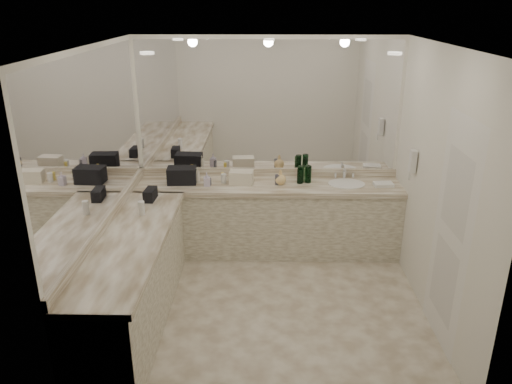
{
  "coord_description": "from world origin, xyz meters",
  "views": [
    {
      "loc": [
        -0.04,
        -4.45,
        2.96
      ],
      "look_at": [
        -0.13,
        0.4,
        1.1
      ],
      "focal_mm": 35.0,
      "sensor_mm": 36.0,
      "label": 1
    }
  ],
  "objects_px": {
    "black_toiletry_bag": "(182,175)",
    "soap_bottle_b": "(207,179)",
    "sink": "(347,184)",
    "cream_cosmetic_case": "(241,177)",
    "hand_towel": "(383,184)",
    "soap_bottle_a": "(197,175)",
    "wall_phone": "(413,161)",
    "soap_bottle_c": "(280,177)"
  },
  "relations": [
    {
      "from": "sink",
      "to": "soap_bottle_a",
      "type": "relative_size",
      "value": 2.43
    },
    {
      "from": "wall_phone",
      "to": "cream_cosmetic_case",
      "type": "bearing_deg",
      "value": 165.01
    },
    {
      "from": "wall_phone",
      "to": "cream_cosmetic_case",
      "type": "distance_m",
      "value": 1.97
    },
    {
      "from": "cream_cosmetic_case",
      "to": "soap_bottle_b",
      "type": "xyz_separation_m",
      "value": [
        -0.41,
        -0.09,
        0.0
      ]
    },
    {
      "from": "soap_bottle_b",
      "to": "soap_bottle_c",
      "type": "distance_m",
      "value": 0.88
    },
    {
      "from": "cream_cosmetic_case",
      "to": "hand_towel",
      "type": "distance_m",
      "value": 1.7
    },
    {
      "from": "wall_phone",
      "to": "soap_bottle_b",
      "type": "relative_size",
      "value": 1.46
    },
    {
      "from": "soap_bottle_c",
      "to": "soap_bottle_b",
      "type": "bearing_deg",
      "value": -174.97
    },
    {
      "from": "soap_bottle_c",
      "to": "wall_phone",
      "type": "bearing_deg",
      "value": -19.04
    },
    {
      "from": "black_toiletry_bag",
      "to": "soap_bottle_b",
      "type": "relative_size",
      "value": 2.07
    },
    {
      "from": "soap_bottle_b",
      "to": "sink",
      "type": "bearing_deg",
      "value": 3.18
    },
    {
      "from": "sink",
      "to": "soap_bottle_c",
      "type": "relative_size",
      "value": 2.49
    },
    {
      "from": "cream_cosmetic_case",
      "to": "soap_bottle_b",
      "type": "bearing_deg",
      "value": -162.15
    },
    {
      "from": "sink",
      "to": "cream_cosmetic_case",
      "type": "bearing_deg",
      "value": 179.95
    },
    {
      "from": "soap_bottle_c",
      "to": "black_toiletry_bag",
      "type": "bearing_deg",
      "value": 179.17
    },
    {
      "from": "hand_towel",
      "to": "soap_bottle_b",
      "type": "relative_size",
      "value": 1.35
    },
    {
      "from": "black_toiletry_bag",
      "to": "soap_bottle_a",
      "type": "distance_m",
      "value": 0.19
    },
    {
      "from": "soap_bottle_a",
      "to": "soap_bottle_c",
      "type": "height_order",
      "value": "soap_bottle_a"
    },
    {
      "from": "hand_towel",
      "to": "soap_bottle_b",
      "type": "height_order",
      "value": "soap_bottle_b"
    },
    {
      "from": "hand_towel",
      "to": "soap_bottle_a",
      "type": "bearing_deg",
      "value": 177.32
    },
    {
      "from": "sink",
      "to": "soap_bottle_c",
      "type": "distance_m",
      "value": 0.8
    },
    {
      "from": "soap_bottle_a",
      "to": "sink",
      "type": "bearing_deg",
      "value": -1.51
    },
    {
      "from": "sink",
      "to": "hand_towel",
      "type": "distance_m",
      "value": 0.43
    },
    {
      "from": "black_toiletry_bag",
      "to": "sink",
      "type": "bearing_deg",
      "value": -0.04
    },
    {
      "from": "black_toiletry_bag",
      "to": "cream_cosmetic_case",
      "type": "bearing_deg",
      "value": -0.01
    },
    {
      "from": "black_toiletry_bag",
      "to": "soap_bottle_a",
      "type": "xyz_separation_m",
      "value": [
        0.18,
        0.05,
        -0.01
      ]
    },
    {
      "from": "wall_phone",
      "to": "cream_cosmetic_case",
      "type": "height_order",
      "value": "wall_phone"
    },
    {
      "from": "sink",
      "to": "soap_bottle_b",
      "type": "bearing_deg",
      "value": -176.82
    },
    {
      "from": "sink",
      "to": "soap_bottle_a",
      "type": "xyz_separation_m",
      "value": [
        -1.8,
        0.05,
        0.1
      ]
    },
    {
      "from": "sink",
      "to": "wall_phone",
      "type": "relative_size",
      "value": 1.83
    },
    {
      "from": "wall_phone",
      "to": "soap_bottle_b",
      "type": "height_order",
      "value": "wall_phone"
    },
    {
      "from": "soap_bottle_a",
      "to": "soap_bottle_b",
      "type": "xyz_separation_m",
      "value": [
        0.13,
        -0.14,
        -0.01
      ]
    },
    {
      "from": "sink",
      "to": "soap_bottle_a",
      "type": "height_order",
      "value": "soap_bottle_a"
    },
    {
      "from": "sink",
      "to": "black_toiletry_bag",
      "type": "relative_size",
      "value": 1.29
    },
    {
      "from": "wall_phone",
      "to": "black_toiletry_bag",
      "type": "relative_size",
      "value": 0.7
    },
    {
      "from": "hand_towel",
      "to": "black_toiletry_bag",
      "type": "bearing_deg",
      "value": 178.61
    },
    {
      "from": "black_toiletry_bag",
      "to": "soap_bottle_c",
      "type": "relative_size",
      "value": 1.93
    },
    {
      "from": "black_toiletry_bag",
      "to": "hand_towel",
      "type": "distance_m",
      "value": 2.41
    },
    {
      "from": "soap_bottle_a",
      "to": "soap_bottle_c",
      "type": "bearing_deg",
      "value": -3.61
    },
    {
      "from": "soap_bottle_c",
      "to": "hand_towel",
      "type": "bearing_deg",
      "value": -1.92
    },
    {
      "from": "soap_bottle_a",
      "to": "soap_bottle_c",
      "type": "xyz_separation_m",
      "value": [
        1.01,
        -0.06,
        -0.0
      ]
    },
    {
      "from": "hand_towel",
      "to": "soap_bottle_a",
      "type": "distance_m",
      "value": 2.24
    }
  ]
}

